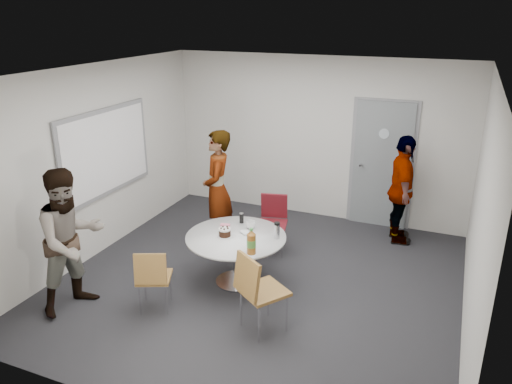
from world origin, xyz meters
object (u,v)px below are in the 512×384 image
at_px(whiteboard, 106,152).
at_px(chair_far, 273,217).
at_px(chair_near_right, 256,286).
at_px(person_left, 71,240).
at_px(person_right, 402,190).
at_px(door, 382,165).
at_px(person_main, 218,190).
at_px(table, 238,243).
at_px(chair_near_left, 153,275).

relative_size(whiteboard, chair_far, 2.23).
distance_m(chair_near_right, person_left, 2.23).
bearing_deg(person_right, chair_far, 106.74).
distance_m(door, person_left, 4.82).
height_order(whiteboard, person_main, whiteboard).
xyz_separation_m(whiteboard, chair_far, (2.29, 0.74, -0.93)).
relative_size(table, person_left, 0.74).
distance_m(table, person_left, 2.00).
bearing_deg(person_right, table, 125.82).
distance_m(door, whiteboard, 4.25).
xyz_separation_m(door, whiteboard, (-3.56, -2.28, 0.42)).
distance_m(door, chair_far, 2.06).
bearing_deg(chair_near_right, table, 160.44).
xyz_separation_m(chair_near_right, chair_far, (-0.55, 1.96, -0.07)).
bearing_deg(chair_far, door, -142.65).
bearing_deg(person_main, person_right, 92.00).
xyz_separation_m(chair_near_right, person_right, (1.11, 2.97, 0.25)).
xyz_separation_m(chair_near_left, person_right, (2.38, 3.07, 0.35)).
relative_size(table, chair_far, 1.51).
bearing_deg(chair_far, person_left, 41.49).
xyz_separation_m(door, person_left, (-2.90, -3.85, -0.16)).
xyz_separation_m(door, chair_near_right, (-0.72, -3.51, -0.44)).
bearing_deg(table, person_left, -141.96).
bearing_deg(person_right, door, 22.29).
distance_m(chair_near_right, person_right, 3.19).
relative_size(door, table, 1.65).
bearing_deg(whiteboard, chair_near_right, -23.27).
relative_size(chair_far, person_left, 0.49).
xyz_separation_m(chair_near_right, person_main, (-1.37, 1.80, 0.31)).
bearing_deg(person_right, chair_near_right, 144.93).
height_order(person_main, person_right, person_main).
xyz_separation_m(person_left, person_right, (3.29, 3.31, -0.03)).
height_order(whiteboard, table, whiteboard).
relative_size(whiteboard, chair_near_right, 2.00).
distance_m(chair_near_left, person_left, 1.02).
bearing_deg(chair_near_right, person_main, 162.17).
bearing_deg(door, chair_near_left, -118.76).
relative_size(chair_near_right, person_right, 0.57).
xyz_separation_m(person_main, person_right, (2.48, 1.18, -0.05)).
relative_size(table, person_main, 0.72).
relative_size(chair_near_left, person_left, 0.46).
bearing_deg(chair_near_left, chair_near_right, -19.14).
bearing_deg(chair_near_left, door, 37.65).
distance_m(chair_near_left, person_right, 3.90).
relative_size(person_main, person_right, 1.06).
height_order(table, person_right, person_right).
bearing_deg(person_left, person_main, -2.19).
bearing_deg(chair_near_right, person_left, -136.19).
height_order(chair_far, person_main, person_main).
height_order(table, person_main, person_main).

